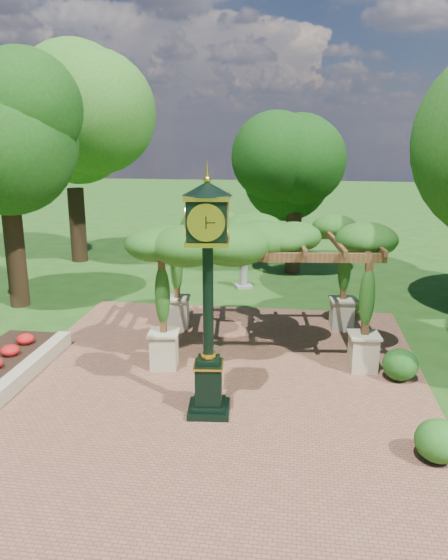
# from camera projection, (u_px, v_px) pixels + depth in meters

# --- Properties ---
(ground) EXTENTS (120.00, 120.00, 0.00)m
(ground) POSITION_uv_depth(u_px,v_px,m) (209.00, 406.00, 11.97)
(ground) COLOR #1E4714
(ground) RESTS_ON ground
(brick_plaza) EXTENTS (10.00, 12.00, 0.04)m
(brick_plaza) POSITION_uv_depth(u_px,v_px,m) (215.00, 385.00, 12.92)
(brick_plaza) COLOR brown
(brick_plaza) RESTS_ON ground
(border_wall) EXTENTS (0.35, 5.00, 0.40)m
(border_wall) POSITION_uv_depth(u_px,v_px,m) (22.00, 376.00, 13.00)
(border_wall) COLOR #C6B793
(border_wall) RESTS_ON ground
(pedestal_clock) EXTENTS (1.07, 1.07, 4.97)m
(pedestal_clock) POSITION_uv_depth(u_px,v_px,m) (208.00, 279.00, 10.87)
(pedestal_clock) COLOR black
(pedestal_clock) RESTS_ON brick_plaza
(pergola) EXTENTS (6.14, 4.21, 3.65)m
(pergola) POSITION_uv_depth(u_px,v_px,m) (263.00, 242.00, 14.49)
(pergola) COLOR beige
(pergola) RESTS_ON brick_plaza
(sundial) EXTENTS (0.80, 0.80, 1.11)m
(sundial) POSITION_uv_depth(u_px,v_px,m) (243.00, 275.00, 21.07)
(sundial) COLOR gray
(sundial) RESTS_ON ground
(shrub_front) EXTENTS (0.87, 0.87, 0.77)m
(shrub_front) POSITION_uv_depth(u_px,v_px,m) (439.00, 441.00, 9.83)
(shrub_front) COLOR #245F1B
(shrub_front) RESTS_ON brick_plaza
(shrub_mid) EXTENTS (1.03, 1.03, 0.76)m
(shrub_mid) POSITION_uv_depth(u_px,v_px,m) (400.00, 365.00, 13.08)
(shrub_mid) COLOR #1B4F16
(shrub_mid) RESTS_ON brick_plaza
(shrub_back) EXTENTS (0.94, 0.94, 0.70)m
(shrub_back) POSITION_uv_depth(u_px,v_px,m) (348.00, 305.00, 17.69)
(shrub_back) COLOR #2B631C
(shrub_back) RESTS_ON brick_plaza
(tree_west_near) EXTENTS (4.06, 4.06, 8.35)m
(tree_west_near) POSITION_uv_depth(u_px,v_px,m) (3.00, 135.00, 17.51)
(tree_west_near) COLOR #372316
(tree_west_near) RESTS_ON ground
(tree_west_far) EXTENTS (4.94, 4.94, 8.73)m
(tree_west_far) POSITION_uv_depth(u_px,v_px,m) (71.00, 129.00, 24.07)
(tree_west_far) COLOR black
(tree_west_far) RESTS_ON ground
(tree_north) EXTENTS (3.61, 3.61, 6.78)m
(tree_north) POSITION_uv_depth(u_px,v_px,m) (296.00, 163.00, 22.25)
(tree_north) COLOR #372316
(tree_north) RESTS_ON ground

